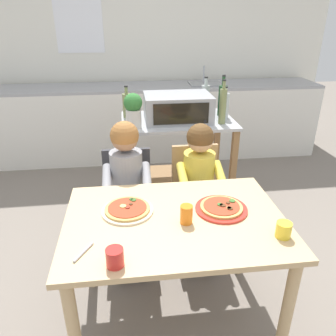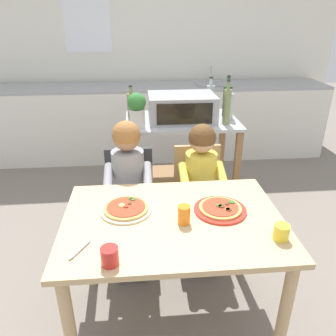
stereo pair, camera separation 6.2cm
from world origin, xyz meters
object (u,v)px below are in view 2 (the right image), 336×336
(bottle_brown_beer, at_px, (229,106))
(pizza_plate_cream, at_px, (126,209))
(bottle_tall_green_wine, at_px, (227,100))
(pizza_plate_red_rimmed, at_px, (220,209))
(dining_chair_left, at_px, (130,197))
(bottle_dark_olive_oil, at_px, (210,98))
(potted_herb_plant, at_px, (137,109))
(dining_table, at_px, (173,236))
(serving_spoon, at_px, (80,250))
(toaster_oven, at_px, (182,108))
(bottle_squat_spirits, at_px, (131,105))
(drinking_cup_orange, at_px, (184,215))
(dining_chair_right, at_px, (198,192))
(child_in_yellow_shirt, at_px, (202,179))
(bottle_slim_sauce, at_px, (227,106))
(drinking_cup_yellow, at_px, (281,232))
(drinking_cup_red, at_px, (110,256))
(child_in_grey_shirt, at_px, (128,180))
(kitchen_island_cart, at_px, (181,151))

(bottle_brown_beer, bearing_deg, pizza_plate_cream, -126.38)
(bottle_tall_green_wine, height_order, pizza_plate_red_rimmed, bottle_tall_green_wine)
(bottle_brown_beer, xyz_separation_m, dining_chair_left, (-0.85, -0.58, -0.51))
(bottle_brown_beer, xyz_separation_m, bottle_dark_olive_oil, (-0.11, 0.26, 0.01))
(potted_herb_plant, height_order, dining_table, potted_herb_plant)
(potted_herb_plant, distance_m, serving_spoon, 1.38)
(toaster_oven, distance_m, pizza_plate_red_rimmed, 1.23)
(bottle_brown_beer, xyz_separation_m, pizza_plate_cream, (-0.85, -1.16, -0.24))
(bottle_squat_spirits, height_order, drinking_cup_orange, bottle_squat_spirits)
(dining_chair_right, bearing_deg, bottle_squat_spirits, 124.46)
(child_in_yellow_shirt, bearing_deg, dining_chair_left, 168.36)
(potted_herb_plant, height_order, drinking_cup_orange, potted_herb_plant)
(bottle_tall_green_wine, xyz_separation_m, serving_spoon, (-1.05, -1.58, -0.28))
(bottle_brown_beer, height_order, bottle_squat_spirits, bottle_brown_beer)
(bottle_tall_green_wine, height_order, drinking_cup_orange, bottle_tall_green_wine)
(dining_chair_right, bearing_deg, pizza_plate_cream, -130.29)
(bottle_tall_green_wine, bearing_deg, bottle_slim_sauce, -105.04)
(bottle_brown_beer, xyz_separation_m, child_in_yellow_shirt, (-0.34, -0.68, -0.33))
(dining_chair_right, xyz_separation_m, pizza_plate_cream, (-0.51, -0.60, 0.26))
(bottle_tall_green_wine, xyz_separation_m, potted_herb_plant, (-0.78, -0.26, 0.01))
(serving_spoon, bearing_deg, dining_chair_right, 52.39)
(potted_herb_plant, bearing_deg, bottle_squat_spirits, 98.99)
(dining_table, relative_size, drinking_cup_orange, 11.58)
(bottle_brown_beer, relative_size, drinking_cup_yellow, 3.54)
(potted_herb_plant, xyz_separation_m, dining_chair_left, (-0.07, -0.42, -0.54))
(toaster_oven, xyz_separation_m, drinking_cup_red, (-0.50, -1.57, -0.21))
(potted_herb_plant, distance_m, drinking_cup_red, 1.44)
(bottle_dark_olive_oil, xyz_separation_m, child_in_grey_shirt, (-0.74, -0.95, -0.32))
(dining_table, xyz_separation_m, child_in_grey_shirt, (-0.25, 0.56, 0.06))
(drinking_cup_yellow, xyz_separation_m, serving_spoon, (-0.93, -0.01, -0.03))
(potted_herb_plant, distance_m, child_in_yellow_shirt, 0.77)
(dining_chair_left, height_order, child_in_grey_shirt, child_in_grey_shirt)
(child_in_yellow_shirt, height_order, serving_spoon, child_in_yellow_shirt)
(toaster_oven, height_order, dining_chair_right, toaster_oven)
(kitchen_island_cart, height_order, bottle_tall_green_wine, bottle_tall_green_wine)
(toaster_oven, relative_size, dining_chair_left, 0.68)
(serving_spoon, bearing_deg, drinking_cup_yellow, 0.37)
(pizza_plate_red_rimmed, bearing_deg, dining_chair_left, 129.01)
(bottle_squat_spirits, bearing_deg, dining_chair_left, -91.99)
(bottle_dark_olive_oil, bearing_deg, dining_chair_left, -131.62)
(pizza_plate_red_rimmed, distance_m, serving_spoon, 0.76)
(toaster_oven, bearing_deg, bottle_squat_spirits, 161.25)
(drinking_cup_orange, bearing_deg, bottle_brown_beer, 66.84)
(bottle_brown_beer, distance_m, drinking_cup_yellow, 1.49)
(child_in_yellow_shirt, bearing_deg, drinking_cup_red, -122.28)
(toaster_oven, xyz_separation_m, drinking_cup_yellow, (0.29, -1.47, -0.21))
(child_in_grey_shirt, bearing_deg, child_in_yellow_shirt, 1.66)
(dining_table, relative_size, drinking_cup_yellow, 14.81)
(bottle_tall_green_wine, distance_m, dining_table, 1.54)
(bottle_squat_spirits, bearing_deg, child_in_yellow_shirt, -59.68)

